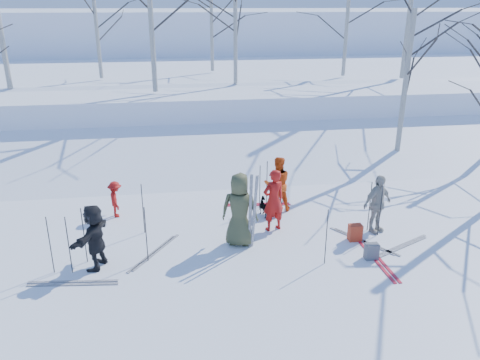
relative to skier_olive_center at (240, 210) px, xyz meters
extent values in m
plane|color=white|center=(0.15, -0.53, -0.91)|extent=(120.00, 120.00, 0.00)
cube|color=white|center=(0.15, 6.47, -0.76)|extent=(70.00, 9.49, 4.12)
cube|color=white|center=(0.15, 16.47, 0.09)|extent=(70.00, 18.00, 2.20)
cube|color=white|center=(0.15, 37.47, 1.09)|extent=(90.00, 30.00, 6.00)
imported|color=#3F4328|center=(0.00, 0.00, 0.00)|extent=(1.02, 0.81, 1.82)
imported|color=#A8130F|center=(0.97, 0.66, -0.09)|extent=(0.69, 0.56, 1.65)
imported|color=#DD4B11|center=(1.34, 1.86, -0.12)|extent=(0.77, 0.61, 1.58)
imported|color=#A8130F|center=(-3.14, 2.06, -0.40)|extent=(0.50, 0.72, 1.02)
imported|color=beige|center=(3.55, 0.17, -0.14)|extent=(0.97, 0.69, 1.53)
imported|color=black|center=(-3.29, -0.60, -0.16)|extent=(0.90, 1.46, 1.50)
imported|color=black|center=(0.95, 1.51, -0.66)|extent=(0.44, 0.64, 0.50)
cube|color=silver|center=(0.23, -0.21, 0.04)|extent=(0.09, 0.16, 1.90)
cube|color=silver|center=(0.31, -0.26, 0.04)|extent=(0.15, 0.23, 1.89)
cylinder|color=black|center=(-2.19, -0.51, -0.24)|extent=(0.02, 0.02, 1.34)
cylinder|color=black|center=(-3.57, -0.35, -0.24)|extent=(0.02, 0.02, 1.34)
cylinder|color=black|center=(1.12, 2.25, -0.24)|extent=(0.02, 0.02, 1.34)
cylinder|color=black|center=(3.55, -0.04, -0.24)|extent=(0.02, 0.02, 1.34)
cylinder|color=black|center=(3.39, 0.25, -0.24)|extent=(0.02, 0.02, 1.34)
cylinder|color=black|center=(0.85, 1.91, -0.24)|extent=(0.02, 0.02, 1.34)
cylinder|color=black|center=(-3.82, -0.77, -0.24)|extent=(0.02, 0.02, 1.34)
cylinder|color=black|center=(1.77, -1.21, -0.24)|extent=(0.02, 0.02, 1.34)
cylinder|color=black|center=(-4.21, -0.71, -0.24)|extent=(0.02, 0.02, 1.34)
cylinder|color=black|center=(-2.33, 0.94, -0.24)|extent=(0.02, 0.02, 1.34)
cube|color=#B1341B|center=(2.86, -0.23, -0.70)|extent=(0.32, 0.22, 0.42)
cube|color=#56585D|center=(2.90, -1.15, -0.72)|extent=(0.30, 0.20, 0.38)
cube|color=black|center=(1.22, 1.52, -0.71)|extent=(0.34, 0.24, 0.40)
camera|label=1|loc=(-1.45, -10.08, 4.61)|focal=35.00mm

